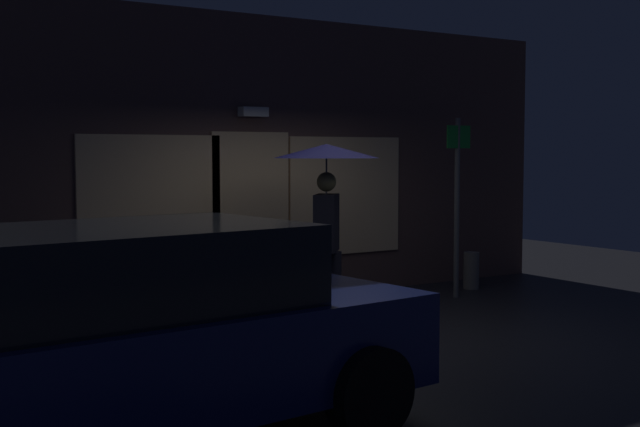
# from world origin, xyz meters

# --- Properties ---
(ground_plane) EXTENTS (18.00, 18.00, 0.00)m
(ground_plane) POSITION_xyz_m (0.00, 0.00, 0.00)
(ground_plane) COLOR #26262B
(building_facade) EXTENTS (9.92, 0.48, 3.69)m
(building_facade) POSITION_xyz_m (0.00, 2.34, 1.83)
(building_facade) COLOR brown
(building_facade) RESTS_ON ground
(person_with_umbrella) EXTENTS (1.21, 1.21, 2.04)m
(person_with_umbrella) POSITION_xyz_m (0.18, 0.70, 1.62)
(person_with_umbrella) COLOR black
(person_with_umbrella) RESTS_ON ground
(parked_car) EXTENTS (4.33, 2.22, 1.47)m
(parked_car) POSITION_xyz_m (-3.31, -2.08, 0.75)
(parked_car) COLOR navy
(parked_car) RESTS_ON ground
(street_sign_post) EXTENTS (0.40, 0.07, 2.39)m
(street_sign_post) POSITION_xyz_m (2.52, 1.08, 1.36)
(street_sign_post) COLOR #595B60
(street_sign_post) RESTS_ON ground
(sidewalk_bollard) EXTENTS (0.27, 0.27, 0.70)m
(sidewalk_bollard) POSITION_xyz_m (-1.30, 1.58, 0.35)
(sidewalk_bollard) COLOR slate
(sidewalk_bollard) RESTS_ON ground
(sidewalk_bollard_2) EXTENTS (0.22, 0.22, 0.52)m
(sidewalk_bollard_2) POSITION_xyz_m (3.19, 1.50, 0.26)
(sidewalk_bollard_2) COLOR slate
(sidewalk_bollard_2) RESTS_ON ground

